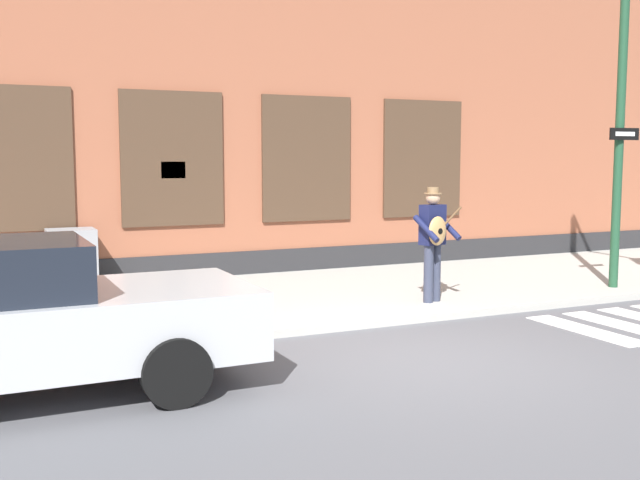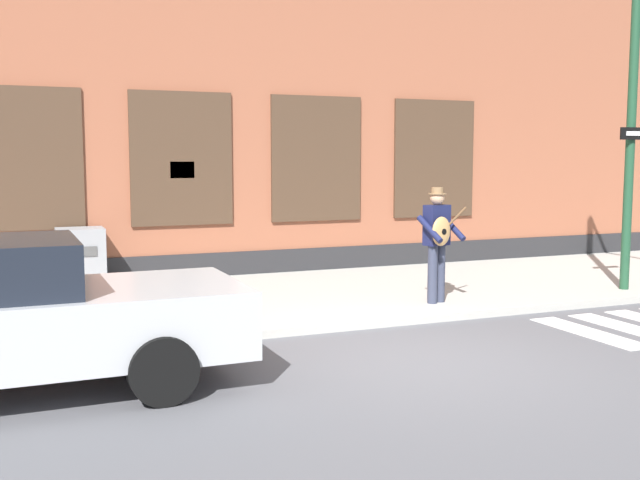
% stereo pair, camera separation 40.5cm
% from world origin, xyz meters
% --- Properties ---
extents(ground_plane, '(160.00, 160.00, 0.00)m').
position_xyz_m(ground_plane, '(0.00, 0.00, 0.00)').
color(ground_plane, '#56565B').
extents(sidewalk, '(28.00, 4.63, 0.11)m').
position_xyz_m(sidewalk, '(0.00, 4.02, 0.05)').
color(sidewalk, '#ADAAA3').
rests_on(sidewalk, ground).
extents(building_backdrop, '(28.00, 4.06, 7.88)m').
position_xyz_m(building_backdrop, '(-0.00, 8.33, 3.93)').
color(building_backdrop, '#99563D').
rests_on(building_backdrop, ground).
extents(red_car, '(4.62, 2.02, 1.53)m').
position_xyz_m(red_car, '(-4.34, 0.49, 0.77)').
color(red_car, '#B7BABF').
rests_on(red_car, ground).
extents(busker, '(0.77, 0.63, 1.76)m').
position_xyz_m(busker, '(1.75, 2.48, 1.11)').
color(busker, '#33384C').
rests_on(busker, sidewalk).
extents(utility_box, '(0.78, 0.67, 1.03)m').
position_xyz_m(utility_box, '(-3.16, 5.88, 0.62)').
color(utility_box, gray).
rests_on(utility_box, sidewalk).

